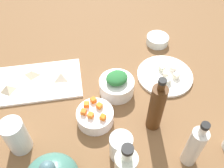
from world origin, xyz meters
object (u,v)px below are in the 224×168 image
(plate_tofu, at_px, (165,75))
(bottle_0, at_px, (156,108))
(bowl_small_side, at_px, (157,40))
(drinking_glass_1, at_px, (16,136))
(bowl_greens, at_px, (117,86))
(cutting_board, at_px, (37,82))
(bottle_1, at_px, (194,146))
(drinking_glass_0, at_px, (121,147))
(bowl_carrots, at_px, (95,116))

(plate_tofu, xyz_separation_m, bottle_0, (0.12, 0.22, 0.10))
(bowl_small_side, bearing_deg, drinking_glass_1, 35.72)
(bowl_greens, bearing_deg, cutting_board, -17.90)
(bowl_greens, bearing_deg, plate_tofu, -168.51)
(cutting_board, height_order, drinking_glass_1, drinking_glass_1)
(cutting_board, distance_m, plate_tofu, 0.53)
(bowl_small_side, bearing_deg, bowl_greens, 46.32)
(cutting_board, xyz_separation_m, plate_tofu, (-0.53, 0.06, 0.00))
(bottle_1, relative_size, drinking_glass_0, 2.12)
(plate_tofu, height_order, bowl_greens, bowl_greens)
(cutting_board, relative_size, drinking_glass_1, 2.64)
(cutting_board, height_order, bowl_greens, bowl_greens)
(cutting_board, bearing_deg, plate_tofu, 173.81)
(drinking_glass_0, bearing_deg, bowl_small_side, -118.41)
(bottle_1, distance_m, drinking_glass_0, 0.22)
(cutting_board, relative_size, bowl_small_side, 3.49)
(bowl_greens, distance_m, bowl_small_side, 0.36)
(bowl_greens, distance_m, bottle_1, 0.37)
(bowl_greens, bearing_deg, drinking_glass_0, 82.10)
(plate_tofu, distance_m, bowl_small_side, 0.22)
(bowl_carrots, xyz_separation_m, drinking_glass_0, (-0.06, 0.14, 0.03))
(bottle_0, bearing_deg, bowl_greens, -60.29)
(bowl_greens, distance_m, drinking_glass_0, 0.27)
(bowl_greens, height_order, bottle_1, bottle_1)
(plate_tofu, distance_m, drinking_glass_1, 0.62)
(bottle_0, distance_m, drinking_glass_0, 0.17)
(plate_tofu, xyz_separation_m, bowl_greens, (0.22, 0.04, 0.03))
(bowl_carrots, height_order, drinking_glass_0, drinking_glass_0)
(bottle_0, xyz_separation_m, drinking_glass_0, (0.14, 0.09, -0.06))
(cutting_board, xyz_separation_m, bowl_small_side, (-0.56, -0.16, 0.01))
(plate_tofu, relative_size, drinking_glass_0, 2.30)
(bowl_small_side, height_order, drinking_glass_0, drinking_glass_0)
(cutting_board, bearing_deg, bottle_0, 146.25)
(plate_tofu, height_order, bottle_0, bottle_0)
(bowl_carrots, relative_size, bottle_0, 0.55)
(bowl_greens, bearing_deg, bowl_small_side, -133.68)
(bottle_0, distance_m, drinking_glass_1, 0.46)
(plate_tofu, distance_m, bowl_greens, 0.22)
(bowl_carrots, height_order, bottle_0, bottle_0)
(cutting_board, distance_m, bowl_small_side, 0.58)
(bowl_carrots, height_order, bottle_1, bottle_1)
(cutting_board, distance_m, bottle_1, 0.65)
(cutting_board, relative_size, drinking_glass_0, 3.55)
(bottle_1, distance_m, drinking_glass_1, 0.56)
(drinking_glass_0, height_order, drinking_glass_1, drinking_glass_1)
(bottle_0, xyz_separation_m, drinking_glass_1, (0.46, 0.00, -0.04))
(cutting_board, distance_m, bottle_0, 0.51)
(bowl_greens, height_order, bottle_0, bottle_0)
(plate_tofu, height_order, bowl_carrots, bowl_carrots)
(bowl_small_side, relative_size, bottle_1, 0.48)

